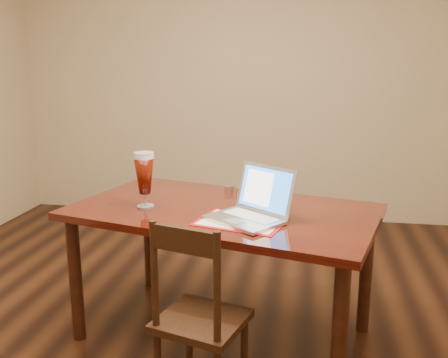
# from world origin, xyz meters

# --- Properties ---
(ground) EXTENTS (5.00, 5.00, 0.00)m
(ground) POSITION_xyz_m (0.00, 0.00, 0.00)
(ground) COLOR black
(ground) RESTS_ON ground
(room_shell) EXTENTS (4.51, 5.01, 2.71)m
(room_shell) POSITION_xyz_m (0.00, 0.00, 1.76)
(room_shell) COLOR tan
(room_shell) RESTS_ON ground
(dining_table) EXTENTS (1.80, 1.29, 1.07)m
(dining_table) POSITION_xyz_m (0.20, 0.20, 0.68)
(dining_table) COLOR #451209
(dining_table) RESTS_ON ground
(dining_chair) EXTENTS (0.46, 0.45, 0.89)m
(dining_chair) POSITION_xyz_m (0.20, -0.38, 0.42)
(dining_chair) COLOR #331A0E
(dining_chair) RESTS_ON ground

